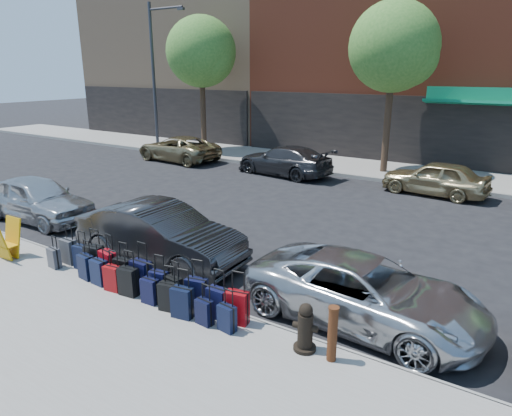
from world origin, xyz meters
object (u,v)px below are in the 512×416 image
Objects in this scene: car_far_0 at (178,148)px; car_far_1 at (284,160)px; streetlight at (156,68)px; car_near_1 at (160,234)px; fire_hydrant at (305,329)px; suitcase_front_5 at (141,276)px; display_rack at (6,240)px; car_near_0 at (37,199)px; car_near_2 at (365,291)px; car_far_2 at (435,178)px; tree_left at (203,54)px; bollard at (332,333)px; tree_center at (397,49)px.

car_far_0 is 1.02× the size of car_far_1.
car_near_1 is at bearing -45.53° from streetlight.
car_far_1 is (-7.11, 11.78, 0.13)m from fire_hydrant.
suitcase_front_5 is (12.82, -13.63, -4.18)m from streetlight.
car_near_0 reaches higher than display_rack.
car_near_2 reaches higher than fire_hydrant.
display_rack is 14.43m from car_far_2.
tree_left is 1.88× the size of car_far_2.
car_near_2 is at bearing -92.50° from car_near_1.
car_near_1 is at bearing -17.67° from car_far_2.
car_far_1 is 6.52m from car_far_2.
fire_hydrant is 0.86× the size of display_rack.
fire_hydrant is at bearing 177.36° from bollard.
streetlight is at bearing 25.77° from car_near_0.
display_rack is 12.35m from car_far_1.
tree_left is at bearing -103.78° from car_far_1.
suitcase_front_5 is at bearing 23.16° from car_far_1.
display_rack is at bearing -25.70° from car_far_2.
car_near_2 reaches higher than suitcase_front_5.
tree_left reaches higher than car_far_0.
streetlight is 13.91m from car_near_0.
car_near_1 is at bearing 44.13° from car_far_0.
fire_hydrant is at bearing 38.69° from car_far_1.
car_near_0 is at bearing -119.98° from tree_center.
car_far_1 is (6.60, -2.58, -4.75)m from tree_left.
car_far_0 is at bearing 111.64° from display_rack.
car_far_2 is at bearing 94.62° from car_far_0.
car_near_2 is (17.05, -12.03, -4.04)m from streetlight.
streetlight is 21.92m from fire_hydrant.
car_near_2 is 17.09m from car_far_0.
fire_hydrant is at bearing -102.34° from car_near_0.
car_near_1 reaches higher than car_near_0.
display_rack is at bearing -171.65° from suitcase_front_5.
tree_left is 5.47m from car_far_0.
car_near_2 reaches higher than bollard.
car_near_2 is at bearing -74.16° from tree_center.
car_far_2 reaches higher than display_rack.
streetlight reaches higher than bollard.
car_far_0 reaches higher than display_rack.
fire_hydrant is (13.71, -14.36, -4.87)m from tree_left.
car_far_0 is at bearing 130.12° from fire_hydrant.
display_rack is at bearing 108.04° from car_near_2.
tree_center reaches higher than display_rack.
tree_center is at bearing 19.12° from car_near_2.
car_far_1 is (-3.90, -2.58, -4.75)m from tree_center.
fire_hydrant is (3.83, -0.03, 0.06)m from suitcase_front_5.
car_far_1 is (-2.30, 10.18, -0.06)m from car_near_1.
fire_hydrant is (16.65, -13.66, -4.12)m from streetlight.
tree_left is 1.76× the size of car_near_0.
bollard is at bearing -0.55° from suitcase_front_5.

